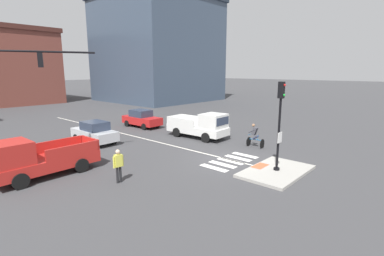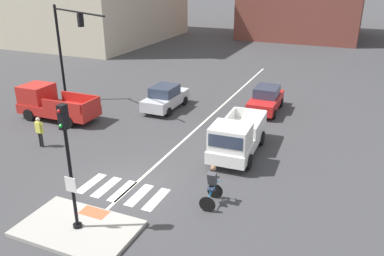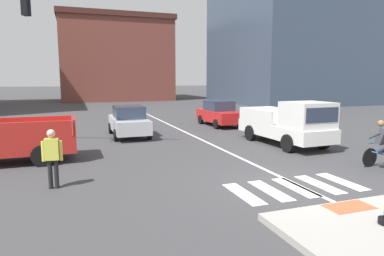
% 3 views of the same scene
% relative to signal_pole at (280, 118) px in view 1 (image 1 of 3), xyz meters
% --- Properties ---
extents(ground_plane, '(300.00, 300.00, 0.00)m').
position_rel_signal_pole_xyz_m(ground_plane, '(0.00, 3.21, -2.96)').
color(ground_plane, '#3D3D3F').
extents(traffic_island, '(4.29, 2.65, 0.15)m').
position_rel_signal_pole_xyz_m(traffic_island, '(0.00, 0.01, -2.89)').
color(traffic_island, '#A3A099').
rests_on(traffic_island, ground).
extents(tactile_pad_front, '(1.10, 0.60, 0.01)m').
position_rel_signal_pole_xyz_m(tactile_pad_front, '(0.00, 0.98, -2.81)').
color(tactile_pad_front, '#DB5B38').
rests_on(tactile_pad_front, traffic_island).
extents(signal_pole, '(0.44, 0.38, 4.67)m').
position_rel_signal_pole_xyz_m(signal_pole, '(0.00, 0.00, 0.00)').
color(signal_pole, black).
rests_on(signal_pole, traffic_island).
extents(crosswalk_stripe_a, '(0.44, 1.80, 0.01)m').
position_rel_signal_pole_xyz_m(crosswalk_stripe_a, '(-1.64, 2.96, -2.96)').
color(crosswalk_stripe_a, silver).
rests_on(crosswalk_stripe_a, ground).
extents(crosswalk_stripe_b, '(0.44, 1.80, 0.01)m').
position_rel_signal_pole_xyz_m(crosswalk_stripe_b, '(-0.82, 2.96, -2.96)').
color(crosswalk_stripe_b, silver).
rests_on(crosswalk_stripe_b, ground).
extents(crosswalk_stripe_c, '(0.44, 1.80, 0.01)m').
position_rel_signal_pole_xyz_m(crosswalk_stripe_c, '(0.00, 2.96, -2.96)').
color(crosswalk_stripe_c, silver).
rests_on(crosswalk_stripe_c, ground).
extents(crosswalk_stripe_d, '(0.44, 1.80, 0.01)m').
position_rel_signal_pole_xyz_m(crosswalk_stripe_d, '(0.82, 2.96, -2.96)').
color(crosswalk_stripe_d, silver).
rests_on(crosswalk_stripe_d, ground).
extents(crosswalk_stripe_e, '(0.44, 1.80, 0.01)m').
position_rel_signal_pole_xyz_m(crosswalk_stripe_e, '(1.64, 2.96, -2.96)').
color(crosswalk_stripe_e, silver).
rests_on(crosswalk_stripe_e, ground).
extents(lane_centre_line, '(0.14, 28.00, 0.01)m').
position_rel_signal_pole_xyz_m(lane_centre_line, '(0.19, 13.21, -2.96)').
color(lane_centre_line, silver).
rests_on(lane_centre_line, ground).
extents(building_corner_right, '(18.01, 18.03, 17.76)m').
position_rel_signal_pole_xyz_m(building_corner_right, '(21.80, 33.83, 5.94)').
color(building_corner_right, '#3D4C60').
rests_on(building_corner_right, ground).
extents(car_red_eastbound_far, '(1.92, 4.14, 1.64)m').
position_rel_signal_pole_xyz_m(car_red_eastbound_far, '(3.19, 15.47, -2.15)').
color(car_red_eastbound_far, red).
rests_on(car_red_eastbound_far, ground).
extents(car_silver_westbound_far, '(1.85, 4.10, 1.64)m').
position_rel_signal_pole_xyz_m(car_silver_westbound_far, '(-3.10, 13.16, -2.15)').
color(car_silver_westbound_far, silver).
rests_on(car_silver_westbound_far, ground).
extents(pickup_truck_red_cross_left, '(5.13, 2.11, 2.08)m').
position_rel_signal_pole_xyz_m(pickup_truck_red_cross_left, '(-8.82, 8.74, -1.99)').
color(pickup_truck_red_cross_left, red).
rests_on(pickup_truck_red_cross_left, ground).
extents(pickup_truck_white_eastbound_mid, '(2.22, 5.17, 2.08)m').
position_rel_signal_pole_xyz_m(pickup_truck_white_eastbound_mid, '(3.43, 8.10, -1.99)').
color(pickup_truck_white_eastbound_mid, white).
rests_on(pickup_truck_white_eastbound_mid, ground).
extents(cyclist, '(0.73, 1.13, 1.68)m').
position_rel_signal_pole_xyz_m(cyclist, '(3.85, 3.55, -2.09)').
color(cyclist, black).
rests_on(cyclist, ground).
extents(pedestrian_at_curb_left, '(0.55, 0.26, 1.67)m').
position_rel_signal_pole_xyz_m(pedestrian_at_curb_left, '(-6.43, 5.10, -1.98)').
color(pedestrian_at_curb_left, black).
rests_on(pedestrian_at_curb_left, ground).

